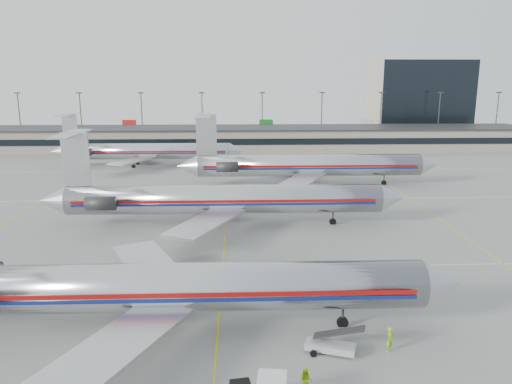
{
  "coord_description": "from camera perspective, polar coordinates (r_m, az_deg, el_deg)",
  "views": [
    {
      "loc": [
        1.72,
        -39.29,
        19.44
      ],
      "look_at": [
        4.06,
        25.79,
        4.5
      ],
      "focal_mm": 35.0,
      "sensor_mm": 36.0,
      "label": 1
    }
  ],
  "objects": [
    {
      "name": "ground",
      "position": [
        43.87,
        -4.21,
        -13.42
      ],
      "size": [
        260.0,
        260.0,
        0.0
      ],
      "primitive_type": "plane",
      "color": "gray",
      "rests_on": "ground"
    },
    {
      "name": "apron_markings",
      "position": [
        53.01,
        -3.82,
        -8.61
      ],
      "size": [
        160.0,
        0.15,
        0.02
      ],
      "primitive_type": "cube",
      "color": "silver",
      "rests_on": "ground"
    },
    {
      "name": "terminal",
      "position": [
        138.23,
        -2.77,
        6.14
      ],
      "size": [
        162.0,
        17.0,
        6.25
      ],
      "color": "gray",
      "rests_on": "ground"
    },
    {
      "name": "light_mast_row",
      "position": [
        151.69,
        -2.73,
        8.8
      ],
      "size": [
        163.6,
        0.4,
        15.28
      ],
      "color": "#38383D",
      "rests_on": "ground"
    },
    {
      "name": "distant_building",
      "position": [
        177.95,
        18.03,
        10.07
      ],
      "size": [
        30.0,
        20.0,
        25.0
      ],
      "primitive_type": "cube",
      "color": "tan",
      "rests_on": "ground"
    },
    {
      "name": "jet_foreground",
      "position": [
        40.17,
        -12.32,
        -10.55
      ],
      "size": [
        47.98,
        28.25,
        12.56
      ],
      "color": "silver",
      "rests_on": "ground"
    },
    {
      "name": "jet_second_row",
      "position": [
        66.61,
        -4.44,
        -0.79
      ],
      "size": [
        48.72,
        28.69,
        12.75
      ],
      "color": "silver",
      "rests_on": "ground"
    },
    {
      "name": "jet_third_row",
      "position": [
        92.02,
        5.5,
        3.09
      ],
      "size": [
        48.15,
        29.62,
        13.17
      ],
      "color": "silver",
      "rests_on": "ground"
    },
    {
      "name": "jet_back_row",
      "position": [
        114.85,
        -12.72,
        4.59
      ],
      "size": [
        43.13,
        26.53,
        11.79
      ],
      "color": "silver",
      "rests_on": "ground"
    },
    {
      "name": "belt_loader",
      "position": [
        38.09,
        8.62,
        -16.88
      ],
      "size": [
        4.37,
        2.4,
        2.24
      ],
      "rotation": [
        0.0,
        0.0,
        -0.33
      ],
      "color": "#A7A7A7",
      "rests_on": "ground"
    },
    {
      "name": "ramp_worker_near",
      "position": [
        38.93,
        15.06,
        -15.96
      ],
      "size": [
        0.8,
        0.78,
        1.86
      ],
      "primitive_type": "imported",
      "rotation": [
        0.0,
        0.0,
        0.72
      ],
      "color": "#89DD14",
      "rests_on": "ground"
    },
    {
      "name": "ramp_worker_far",
      "position": [
        33.7,
        5.71,
        -20.65
      ],
      "size": [
        0.97,
        0.85,
        1.68
      ],
      "primitive_type": "imported",
      "rotation": [
        0.0,
        0.0,
        -0.29
      ],
      "color": "#A7D614",
      "rests_on": "ground"
    }
  ]
}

